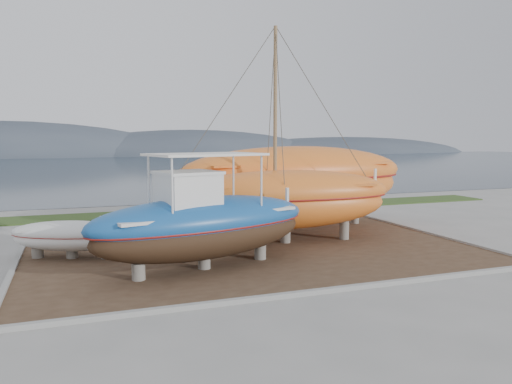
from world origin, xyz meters
name	(u,v)px	position (x,y,z in m)	size (l,w,h in m)	color
ground	(295,275)	(0.00, 0.00, 0.00)	(140.00, 140.00, 0.00)	gray
dirt_patch	(255,250)	(0.00, 4.00, 0.03)	(18.00, 12.00, 0.06)	#422D1E
curb_frame	(255,249)	(0.00, 4.00, 0.07)	(18.60, 12.60, 0.15)	gray
grass_strip	(192,212)	(0.00, 15.50, 0.04)	(44.00, 3.00, 0.08)	#284219
sea	(118,166)	(0.00, 70.00, 0.00)	(260.00, 100.00, 0.04)	#1A2835
mountain_ridge	(100,155)	(0.00, 125.00, 0.00)	(200.00, 36.00, 20.00)	#333D49
blue_caique	(204,212)	(-2.75, 1.73, 2.10)	(8.48, 2.65, 4.08)	#185297
white_dinghy	(72,240)	(-7.14, 5.04, 0.76)	(4.66, 1.75, 1.40)	silver
orange_sailboat	(286,137)	(1.73, 4.81, 4.71)	(9.81, 2.89, 9.30)	orange
orange_bare_hull	(297,189)	(3.69, 7.89, 2.10)	(12.45, 3.73, 4.08)	orange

